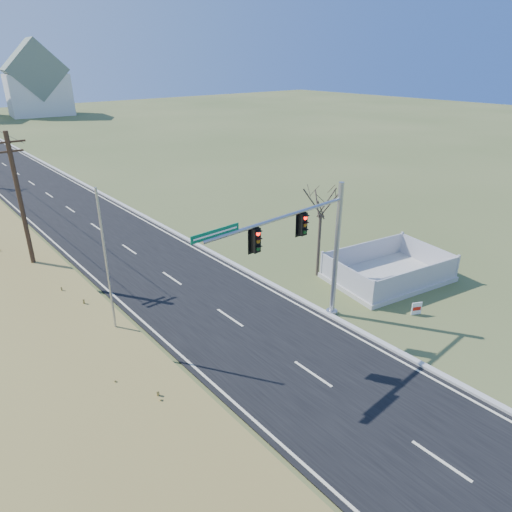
# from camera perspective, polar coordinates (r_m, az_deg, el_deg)

# --- Properties ---
(ground) EXTENTS (260.00, 260.00, 0.00)m
(ground) POSITION_cam_1_polar(r_m,az_deg,el_deg) (21.64, 3.20, -12.09)
(ground) COLOR #465529
(ground) RESTS_ON ground
(road) EXTENTS (8.00, 180.00, 0.06)m
(road) POSITION_cam_1_polar(r_m,az_deg,el_deg) (65.13, -28.56, 9.70)
(road) COLOR black
(road) RESTS_ON ground
(curb) EXTENTS (0.30, 180.00, 0.18)m
(curb) POSITION_cam_1_polar(r_m,az_deg,el_deg) (66.02, -25.07, 10.56)
(curb) COLOR #B2AFA8
(curb) RESTS_ON ground
(utility_pole_near) EXTENTS (1.80, 0.26, 9.00)m
(utility_pole_near) POSITION_cam_1_polar(r_m,az_deg,el_deg) (29.40, -27.22, 5.34)
(utility_pole_near) COLOR #422D1E
(utility_pole_near) RESTS_ON ground
(condo_ne) EXTENTS (14.12, 10.51, 16.52)m
(condo_ne) POSITION_cam_1_polar(r_m,az_deg,el_deg) (121.21, -25.68, 18.80)
(condo_ne) COLOR silver
(condo_ne) RESTS_ON ground
(traffic_signal_mast) EXTENTS (9.02, 0.86, 7.19)m
(traffic_signal_mast) POSITION_cam_1_polar(r_m,az_deg,el_deg) (21.64, 7.12, 1.17)
(traffic_signal_mast) COLOR #9EA0A5
(traffic_signal_mast) RESTS_ON ground
(fence_enclosure) EXTENTS (7.79, 5.94, 1.63)m
(fence_enclosure) POSITION_cam_1_polar(r_m,az_deg,el_deg) (29.28, 16.13, -2.22)
(fence_enclosure) COLOR #B7B5AD
(fence_enclosure) RESTS_ON ground
(open_sign) EXTENTS (0.54, 0.30, 0.71)m
(open_sign) POSITION_cam_1_polar(r_m,az_deg,el_deg) (25.77, 19.44, -6.20)
(open_sign) COLOR white
(open_sign) RESTS_ON ground
(flagpole) EXTENTS (0.35, 0.35, 7.84)m
(flagpole) POSITION_cam_1_polar(r_m,az_deg,el_deg) (21.17, -17.73, -4.23)
(flagpole) COLOR #B7B5AD
(flagpole) RESTS_ON ground
(bare_tree) EXTENTS (2.29, 2.29, 6.06)m
(bare_tree) POSITION_cam_1_polar(r_m,az_deg,el_deg) (27.21, 8.19, 6.90)
(bare_tree) COLOR #4C3F33
(bare_tree) RESTS_ON ground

